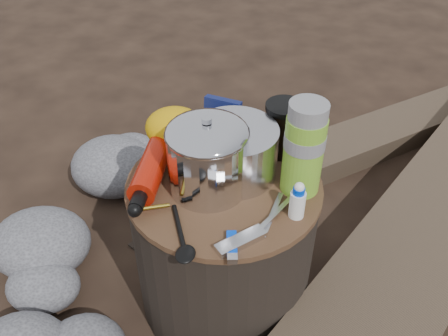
# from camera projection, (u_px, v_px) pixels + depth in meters

# --- Properties ---
(ground) EXTENTS (60.00, 60.00, 0.00)m
(ground) POSITION_uv_depth(u_px,v_px,m) (224.00, 294.00, 1.45)
(ground) COLOR black
(ground) RESTS_ON ground
(stump) EXTENTS (0.47, 0.47, 0.43)m
(stump) POSITION_uv_depth(u_px,v_px,m) (224.00, 245.00, 1.31)
(stump) COLOR black
(stump) RESTS_ON ground
(rock_ring) EXTENTS (0.46, 1.01, 0.20)m
(rock_ring) POSITION_uv_depth(u_px,v_px,m) (113.00, 226.00, 1.53)
(rock_ring) COLOR #5E5E63
(rock_ring) RESTS_ON ground
(log_main) EXTENTS (1.22, 1.83, 0.16)m
(log_main) POSITION_uv_depth(u_px,v_px,m) (438.00, 219.00, 1.58)
(log_main) COLOR #433528
(log_main) RESTS_ON ground
(log_small) EXTENTS (0.99, 0.83, 0.09)m
(log_small) POSITION_uv_depth(u_px,v_px,m) (399.00, 128.00, 2.04)
(log_small) COLOR #433528
(log_small) RESTS_ON ground
(foil_windscreen) EXTENTS (0.21, 0.21, 0.13)m
(foil_windscreen) POSITION_uv_depth(u_px,v_px,m) (234.00, 151.00, 1.17)
(foil_windscreen) COLOR silver
(foil_windscreen) RESTS_ON stump
(camping_pot) EXTENTS (0.18, 0.18, 0.18)m
(camping_pot) POSITION_uv_depth(u_px,v_px,m) (208.00, 156.00, 1.11)
(camping_pot) COLOR silver
(camping_pot) RESTS_ON stump
(fuel_bottle) EXTENTS (0.07, 0.27, 0.07)m
(fuel_bottle) POSITION_uv_depth(u_px,v_px,m) (152.00, 167.00, 1.17)
(fuel_bottle) COLOR red
(fuel_bottle) RESTS_ON stump
(thermos) EXTENTS (0.09, 0.09, 0.23)m
(thermos) POSITION_uv_depth(u_px,v_px,m) (304.00, 149.00, 1.10)
(thermos) COLOR #7CBA2D
(thermos) RESTS_ON stump
(travel_mug) EXTENTS (0.09, 0.09, 0.14)m
(travel_mug) POSITION_uv_depth(u_px,v_px,m) (283.00, 129.00, 1.24)
(travel_mug) COLOR black
(travel_mug) RESTS_ON stump
(stuff_sack) EXTENTS (0.16, 0.13, 0.11)m
(stuff_sack) POSITION_uv_depth(u_px,v_px,m) (176.00, 128.00, 1.26)
(stuff_sack) COLOR #DFA308
(stuff_sack) RESTS_ON stump
(food_pouch) EXTENTS (0.10, 0.04, 0.12)m
(food_pouch) POSITION_uv_depth(u_px,v_px,m) (222.00, 121.00, 1.28)
(food_pouch) COLOR #0D164D
(food_pouch) RESTS_ON stump
(lighter) EXTENTS (0.03, 0.08, 0.01)m
(lighter) POSITION_uv_depth(u_px,v_px,m) (232.00, 243.00, 1.02)
(lighter) COLOR #003ADD
(lighter) RESTS_ON stump
(multitool) EXTENTS (0.11, 0.10, 0.02)m
(multitool) POSITION_uv_depth(u_px,v_px,m) (241.00, 241.00, 1.02)
(multitool) COLOR silver
(multitool) RESTS_ON stump
(pot_grabber) EXTENTS (0.09, 0.15, 0.01)m
(pot_grabber) POSITION_uv_depth(u_px,v_px,m) (273.00, 213.00, 1.09)
(pot_grabber) COLOR silver
(pot_grabber) RESTS_ON stump
(spork) EXTENTS (0.09, 0.16, 0.01)m
(spork) POSITION_uv_depth(u_px,v_px,m) (179.00, 228.00, 1.05)
(spork) COLOR black
(spork) RESTS_ON stump
(squeeze_bottle) EXTENTS (0.03, 0.03, 0.08)m
(squeeze_bottle) POSITION_uv_depth(u_px,v_px,m) (298.00, 202.00, 1.07)
(squeeze_bottle) COLOR white
(squeeze_bottle) RESTS_ON stump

